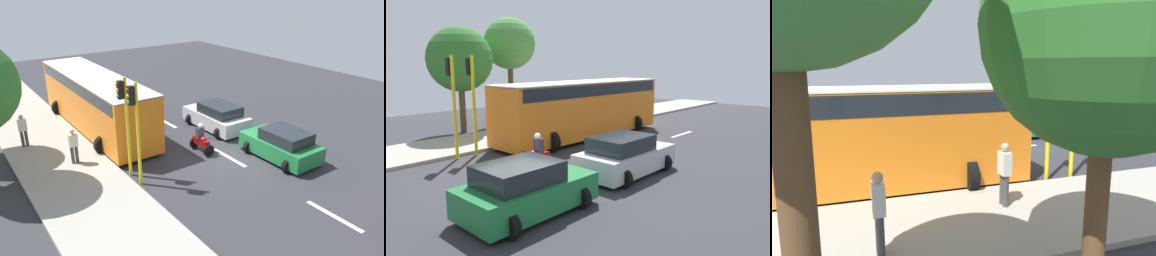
# 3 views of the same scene
# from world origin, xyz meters

# --- Properties ---
(ground_plane) EXTENTS (40.00, 60.00, 0.10)m
(ground_plane) POSITION_xyz_m (0.00, 0.00, -0.05)
(ground_plane) COLOR #2D2D33
(sidewalk) EXTENTS (4.00, 60.00, 0.15)m
(sidewalk) POSITION_xyz_m (7.00, 0.00, 0.07)
(sidewalk) COLOR #9E998E
(sidewalk) RESTS_ON ground
(lane_stripe_north) EXTENTS (0.20, 2.40, 0.01)m
(lane_stripe_north) POSITION_xyz_m (0.00, -6.00, 0.01)
(lane_stripe_north) COLOR white
(lane_stripe_north) RESTS_ON ground
(lane_stripe_mid) EXTENTS (0.20, 2.40, 0.01)m
(lane_stripe_mid) POSITION_xyz_m (0.00, 0.00, 0.01)
(lane_stripe_mid) COLOR white
(lane_stripe_mid) RESTS_ON ground
(lane_stripe_south) EXTENTS (0.20, 2.40, 0.01)m
(lane_stripe_south) POSITION_xyz_m (0.00, 6.00, 0.01)
(lane_stripe_south) COLOR white
(lane_stripe_south) RESTS_ON ground
(car_red) EXTENTS (2.33, 4.02, 1.52)m
(car_red) POSITION_xyz_m (-1.88, 10.14, 0.71)
(car_red) COLOR red
(car_red) RESTS_ON ground
(car_silver) EXTENTS (2.35, 4.10, 1.52)m
(car_silver) POSITION_xyz_m (-1.94, -3.42, 0.71)
(car_silver) COLOR #B7B7BC
(car_silver) RESTS_ON ground
(car_green) EXTENTS (2.34, 3.86, 1.52)m
(car_green) POSITION_xyz_m (-2.04, 1.46, 0.71)
(car_green) COLOR #1E7238
(car_green) RESTS_ON ground
(city_bus) EXTENTS (3.20, 11.00, 3.16)m
(city_bus) POSITION_xyz_m (3.74, -7.44, 1.85)
(city_bus) COLOR orange
(city_bus) RESTS_ON ground
(motorcycle) EXTENTS (0.60, 1.30, 1.53)m
(motorcycle) POSITION_xyz_m (0.73, -1.34, 0.64)
(motorcycle) COLOR black
(motorcycle) RESTS_ON ground
(pedestrian_near_signal) EXTENTS (0.40, 0.24, 1.69)m
(pedestrian_near_signal) POSITION_xyz_m (7.91, -6.87, 1.06)
(pedestrian_near_signal) COLOR #3F3F3F
(pedestrian_near_signal) RESTS_ON sidewalk
(pedestrian_by_tree) EXTENTS (0.40, 0.24, 1.69)m
(pedestrian_by_tree) POSITION_xyz_m (6.45, -3.54, 1.06)
(pedestrian_by_tree) COLOR #3F3F3F
(pedestrian_by_tree) RESTS_ON sidewalk
(traffic_light_corner) EXTENTS (0.49, 0.24, 4.50)m
(traffic_light_corner) POSITION_xyz_m (4.85, -1.19, 2.93)
(traffic_light_corner) COLOR yellow
(traffic_light_corner) RESTS_ON ground
(traffic_light_midblock) EXTENTS (0.49, 0.24, 4.50)m
(traffic_light_midblock) POSITION_xyz_m (4.85, -0.24, 2.93)
(traffic_light_midblock) COLOR yellow
(traffic_light_midblock) RESTS_ON ground
(street_tree_center) EXTENTS (3.81, 3.81, 6.28)m
(street_tree_center) POSITION_xyz_m (10.11, -3.68, 4.35)
(street_tree_center) COLOR brown
(street_tree_center) RESTS_ON ground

